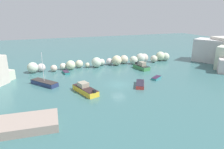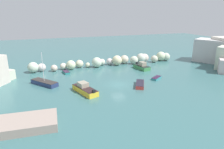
{
  "view_description": "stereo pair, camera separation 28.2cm",
  "coord_description": "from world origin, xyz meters",
  "px_view_note": "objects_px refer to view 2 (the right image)",
  "views": [
    {
      "loc": [
        -14.19,
        -33.97,
        13.22
      ],
      "look_at": [
        0.0,
        3.58,
        1.0
      ],
      "focal_mm": 32.7,
      "sensor_mm": 36.0,
      "label": 1
    },
    {
      "loc": [
        -13.92,
        -34.07,
        13.22
      ],
      "look_at": [
        0.0,
        3.58,
        1.0
      ],
      "focal_mm": 32.7,
      "sensor_mm": 36.0,
      "label": 2
    }
  ],
  "objects_px": {
    "moored_boat_2": "(44,83)",
    "moored_boat_4": "(140,84)",
    "moored_boat_0": "(85,89)",
    "moored_boat_3": "(142,67)",
    "stone_dock": "(20,124)",
    "moored_boat_5": "(66,72)",
    "moored_boat_1": "(156,78)"
  },
  "relations": [
    {
      "from": "moored_boat_0",
      "to": "moored_boat_3",
      "type": "bearing_deg",
      "value": -76.02
    },
    {
      "from": "moored_boat_2",
      "to": "moored_boat_5",
      "type": "relative_size",
      "value": 2.4
    },
    {
      "from": "stone_dock",
      "to": "moored_boat_0",
      "type": "height_order",
      "value": "moored_boat_0"
    },
    {
      "from": "moored_boat_2",
      "to": "moored_boat_0",
      "type": "bearing_deg",
      "value": 7.67
    },
    {
      "from": "moored_boat_1",
      "to": "moored_boat_4",
      "type": "xyz_separation_m",
      "value": [
        -5.21,
        -2.61,
        0.12
      ]
    },
    {
      "from": "moored_boat_4",
      "to": "moored_boat_5",
      "type": "relative_size",
      "value": 1.67
    },
    {
      "from": "moored_boat_2",
      "to": "moored_boat_5",
      "type": "bearing_deg",
      "value": 105.22
    },
    {
      "from": "moored_boat_4",
      "to": "moored_boat_5",
      "type": "xyz_separation_m",
      "value": [
        -11.81,
        13.22,
        -0.09
      ]
    },
    {
      "from": "stone_dock",
      "to": "moored_boat_2",
      "type": "height_order",
      "value": "moored_boat_2"
    },
    {
      "from": "moored_boat_3",
      "to": "moored_boat_2",
      "type": "bearing_deg",
      "value": -90.38
    },
    {
      "from": "moored_boat_0",
      "to": "stone_dock",
      "type": "bearing_deg",
      "value": 113.35
    },
    {
      "from": "moored_boat_2",
      "to": "moored_boat_3",
      "type": "height_order",
      "value": "moored_boat_2"
    },
    {
      "from": "moored_boat_0",
      "to": "moored_boat_3",
      "type": "xyz_separation_m",
      "value": [
        16.46,
        10.09,
        0.02
      ]
    },
    {
      "from": "stone_dock",
      "to": "moored_boat_4",
      "type": "height_order",
      "value": "stone_dock"
    },
    {
      "from": "moored_boat_3",
      "to": "moored_boat_5",
      "type": "xyz_separation_m",
      "value": [
        -17.82,
        2.76,
        -0.39
      ]
    },
    {
      "from": "stone_dock",
      "to": "moored_boat_2",
      "type": "relative_size",
      "value": 1.36
    },
    {
      "from": "moored_boat_1",
      "to": "moored_boat_3",
      "type": "distance_m",
      "value": 7.91
    },
    {
      "from": "moored_boat_3",
      "to": "moored_boat_5",
      "type": "relative_size",
      "value": 1.79
    },
    {
      "from": "moored_boat_3",
      "to": "moored_boat_5",
      "type": "height_order",
      "value": "moored_boat_3"
    },
    {
      "from": "moored_boat_0",
      "to": "moored_boat_4",
      "type": "distance_m",
      "value": 10.46
    },
    {
      "from": "stone_dock",
      "to": "moored_boat_0",
      "type": "xyz_separation_m",
      "value": [
        9.78,
        8.46,
        0.08
      ]
    },
    {
      "from": "moored_boat_1",
      "to": "moored_boat_5",
      "type": "bearing_deg",
      "value": -66.27
    },
    {
      "from": "stone_dock",
      "to": "moored_boat_4",
      "type": "bearing_deg",
      "value": 21.77
    },
    {
      "from": "moored_boat_0",
      "to": "moored_boat_2",
      "type": "height_order",
      "value": "moored_boat_2"
    },
    {
      "from": "stone_dock",
      "to": "moored_boat_4",
      "type": "xyz_separation_m",
      "value": [
        20.23,
        8.08,
        -0.2
      ]
    },
    {
      "from": "moored_boat_1",
      "to": "moored_boat_2",
      "type": "xyz_separation_m",
      "value": [
        -22.01,
        4.27,
        0.23
      ]
    },
    {
      "from": "moored_boat_0",
      "to": "moored_boat_5",
      "type": "distance_m",
      "value": 12.92
    },
    {
      "from": "moored_boat_3",
      "to": "moored_boat_4",
      "type": "bearing_deg",
      "value": -39.16
    },
    {
      "from": "moored_boat_2",
      "to": "moored_boat_5",
      "type": "xyz_separation_m",
      "value": [
        4.98,
        6.35,
        -0.19
      ]
    },
    {
      "from": "moored_boat_2",
      "to": "moored_boat_4",
      "type": "distance_m",
      "value": 18.15
    },
    {
      "from": "moored_boat_2",
      "to": "moored_boat_4",
      "type": "xyz_separation_m",
      "value": [
        16.8,
        -6.88,
        -0.1
      ]
    },
    {
      "from": "moored_boat_1",
      "to": "moored_boat_2",
      "type": "relative_size",
      "value": 0.47
    }
  ]
}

